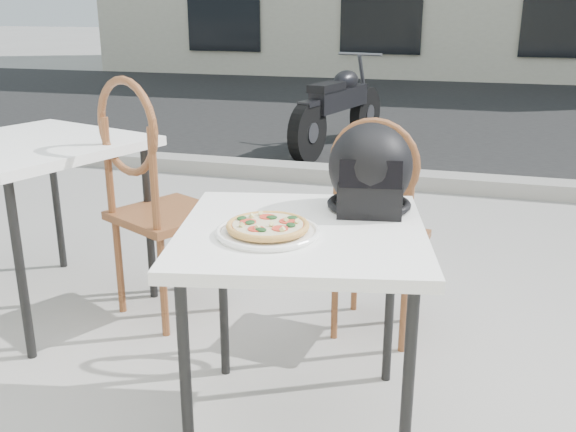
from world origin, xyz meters
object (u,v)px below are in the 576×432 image
(helmet, at_px, (370,172))
(pizza, at_px, (268,225))
(cafe_table_main, at_px, (302,247))
(cafe_chair_main, at_px, (377,218))
(plate, at_px, (268,232))
(motorcycle, at_px, (339,109))
(cafe_table_side, at_px, (32,157))
(cafe_chair_side, at_px, (152,189))

(helmet, bearing_deg, pizza, -135.44)
(cafe_table_main, height_order, cafe_chair_main, cafe_chair_main)
(helmet, bearing_deg, plate, -135.42)
(plate, xyz_separation_m, motorcycle, (-0.73, 4.63, -0.33))
(helmet, height_order, cafe_chair_main, helmet)
(cafe_table_side, relative_size, motorcycle, 0.58)
(cafe_table_main, bearing_deg, plate, -132.13)
(pizza, height_order, helmet, helmet)
(cafe_chair_side, bearing_deg, plate, 164.38)
(cafe_table_side, bearing_deg, helmet, -11.46)
(pizza, bearing_deg, cafe_table_main, 47.80)
(helmet, bearing_deg, cafe_chair_side, 150.88)
(cafe_chair_main, relative_size, motorcycle, 0.53)
(cafe_chair_side, distance_m, motorcycle, 3.92)
(cafe_table_main, bearing_deg, cafe_table_side, 157.92)
(cafe_table_main, bearing_deg, pizza, -132.20)
(cafe_table_main, relative_size, cafe_chair_side, 0.81)
(plate, relative_size, motorcycle, 0.23)
(cafe_chair_main, bearing_deg, helmet, 100.11)
(cafe_table_side, distance_m, cafe_chair_side, 0.59)
(cafe_table_main, bearing_deg, helmet, 56.53)
(plate, xyz_separation_m, cafe_chair_main, (0.22, 0.81, -0.19))
(cafe_table_main, distance_m, pizza, 0.16)
(cafe_chair_side, bearing_deg, helmet, -172.53)
(motorcycle, bearing_deg, cafe_table_side, -84.66)
(cafe_table_main, relative_size, motorcycle, 0.49)
(pizza, distance_m, motorcycle, 4.70)
(plate, height_order, pizza, pizza)
(motorcycle, bearing_deg, cafe_chair_side, -76.38)
(motorcycle, bearing_deg, cafe_chair_main, -61.71)
(pizza, bearing_deg, cafe_table_side, 153.47)
(cafe_chair_main, height_order, motorcycle, cafe_chair_main)
(cafe_table_main, bearing_deg, motorcycle, 100.19)
(cafe_chair_side, bearing_deg, cafe_table_main, 171.13)
(pizza, xyz_separation_m, cafe_chair_side, (-0.78, 0.72, -0.14))
(cafe_table_main, height_order, pizza, pizza)
(plate, height_order, motorcycle, motorcycle)
(cafe_chair_side, bearing_deg, cafe_chair_main, -147.79)
(cafe_chair_side, bearing_deg, cafe_table_side, 31.34)
(plate, bearing_deg, pizza, 97.39)
(cafe_chair_main, xyz_separation_m, cafe_chair_side, (-1.00, -0.09, 0.08))
(plate, height_order, cafe_chair_main, cafe_chair_main)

